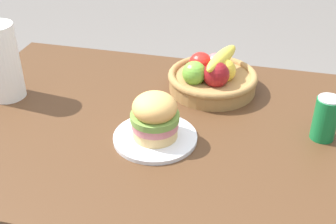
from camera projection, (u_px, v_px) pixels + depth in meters
name	position (u px, v px, depth m)	size (l,w,h in m)	color
dining_table	(175.00, 154.00, 1.32)	(1.40, 0.90, 0.75)	#4C301C
plate	(155.00, 137.00, 1.21)	(0.23, 0.23, 0.01)	white
sandwich	(155.00, 116.00, 1.18)	(0.13, 0.13, 0.13)	#E5BC75
soda_can	(325.00, 118.00, 1.19)	(0.07, 0.07, 0.13)	#147238
fruit_basket	(212.00, 77.00, 1.42)	(0.29, 0.29, 0.14)	#9E7542
paper_towel_roll	(2.00, 62.00, 1.35)	(0.11, 0.11, 0.24)	white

